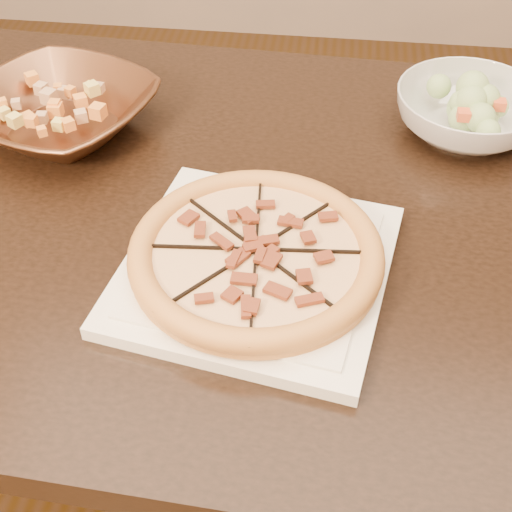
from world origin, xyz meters
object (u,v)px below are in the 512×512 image
object	(u,v)px
dining_table	(215,260)
salad_bowl	(468,113)
bronze_bowl	(60,112)
plate	(256,268)
pizza	(256,253)

from	to	relation	value
dining_table	salad_bowl	bearing A→B (deg)	30.86
dining_table	bronze_bowl	xyz separation A→B (m)	(-0.25, 0.14, 0.14)
bronze_bowl	salad_bowl	size ratio (longest dim) A/B	1.23
bronze_bowl	plate	bearing A→B (deg)	-39.56
dining_table	pizza	world-z (taller)	pizza
dining_table	plate	bearing A→B (deg)	-59.71
plate	pizza	world-z (taller)	pizza
dining_table	pizza	distance (m)	0.21
salad_bowl	bronze_bowl	bearing A→B (deg)	-173.32
plate	bronze_bowl	bearing A→B (deg)	140.44
dining_table	bronze_bowl	distance (m)	0.32
dining_table	plate	distance (m)	0.19
pizza	dining_table	bearing A→B (deg)	120.29
bronze_bowl	salad_bowl	world-z (taller)	salad_bowl
bronze_bowl	salad_bowl	distance (m)	0.60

